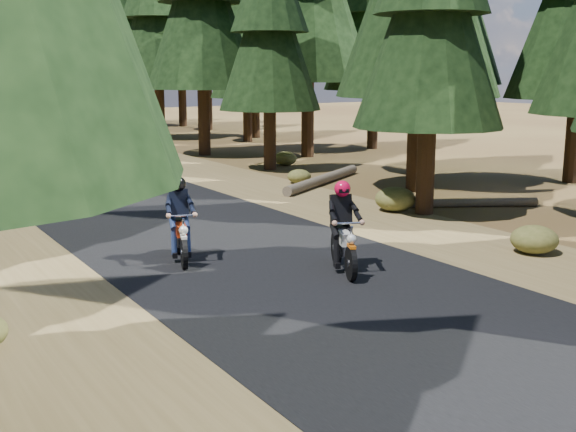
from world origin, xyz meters
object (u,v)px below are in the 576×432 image
(rider_lead, at_px, (344,242))
(rider_follow, at_px, (181,234))
(log_far, at_px, (474,203))
(log_near, at_px, (323,179))

(rider_lead, relative_size, rider_follow, 1.01)
(rider_lead, bearing_deg, log_far, -130.54)
(log_near, distance_m, rider_lead, 10.64)
(log_far, bearing_deg, log_near, 130.12)
(log_far, bearing_deg, rider_follow, -145.45)
(log_near, relative_size, rider_follow, 2.85)
(log_near, bearing_deg, rider_follow, -172.69)
(log_near, height_order, log_far, log_near)
(log_far, distance_m, rider_follow, 9.29)
(log_near, bearing_deg, rider_lead, -155.02)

